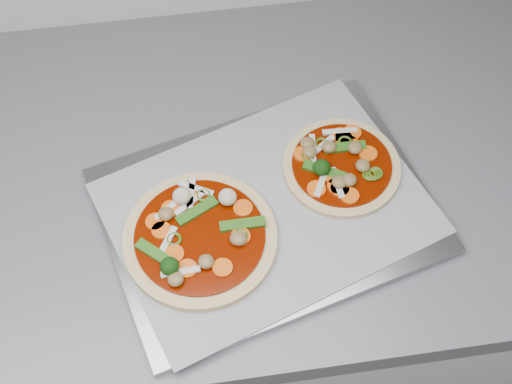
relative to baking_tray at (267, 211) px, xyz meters
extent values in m
cube|color=silver|center=(-0.28, 0.08, -0.48)|extent=(3.60, 0.60, 0.86)
cube|color=slate|center=(-0.28, 0.08, -0.03)|extent=(3.60, 0.60, 0.04)
cube|color=#929397|center=(0.00, 0.00, 0.00)|extent=(0.48, 0.40, 0.01)
cube|color=#A0A0A6|center=(0.00, 0.00, 0.01)|extent=(0.47, 0.40, 0.00)
cylinder|color=tan|center=(-0.09, -0.04, 0.01)|extent=(0.24, 0.24, 0.01)
cylinder|color=#671300|center=(-0.09, -0.04, 0.02)|extent=(0.20, 0.20, 0.00)
cube|color=beige|center=(-0.12, 0.01, 0.03)|extent=(0.04, 0.03, 0.00)
cylinder|color=orange|center=(-0.14, -0.02, 0.02)|extent=(0.03, 0.03, 0.00)
cube|color=beige|center=(-0.09, 0.03, 0.03)|extent=(0.05, 0.03, 0.00)
ellipsoid|color=olive|center=(-0.11, 0.02, 0.03)|extent=(0.03, 0.03, 0.01)
cube|color=#33681A|center=(-0.04, -0.03, 0.03)|extent=(0.06, 0.01, 0.00)
ellipsoid|color=olive|center=(-0.09, -0.08, 0.03)|extent=(0.03, 0.03, 0.01)
ellipsoid|color=olive|center=(-0.13, 0.00, 0.03)|extent=(0.02, 0.02, 0.01)
cylinder|color=orange|center=(-0.11, -0.08, 0.02)|extent=(0.03, 0.03, 0.00)
ellipsoid|color=olive|center=(-0.05, -0.05, 0.03)|extent=(0.03, 0.03, 0.01)
cube|color=beige|center=(-0.10, 0.01, 0.03)|extent=(0.04, 0.03, 0.00)
cylinder|color=orange|center=(-0.04, -0.05, 0.02)|extent=(0.04, 0.04, 0.00)
ellipsoid|color=#173D0C|center=(-0.13, -0.08, 0.03)|extent=(0.03, 0.03, 0.02)
cube|color=#33681A|center=(-0.15, -0.06, 0.03)|extent=(0.05, 0.05, 0.00)
cylinder|color=orange|center=(-0.03, -0.01, 0.02)|extent=(0.03, 0.03, 0.00)
torus|color=#395310|center=(-0.04, -0.05, 0.03)|extent=(0.02, 0.02, 0.00)
torus|color=#395310|center=(-0.08, 0.02, 0.03)|extent=(0.03, 0.03, 0.00)
cylinder|color=orange|center=(-0.13, -0.06, 0.02)|extent=(0.03, 0.03, 0.00)
cylinder|color=orange|center=(-0.15, -0.01, 0.02)|extent=(0.04, 0.04, 0.00)
cylinder|color=orange|center=(-0.07, -0.09, 0.02)|extent=(0.03, 0.03, 0.00)
cylinder|color=orange|center=(-0.10, 0.02, 0.02)|extent=(0.04, 0.04, 0.00)
cube|color=beige|center=(-0.10, 0.03, 0.03)|extent=(0.02, 0.05, 0.00)
cube|color=#33681A|center=(-0.09, 0.00, 0.03)|extent=(0.06, 0.04, 0.00)
cube|color=beige|center=(-0.13, -0.04, 0.03)|extent=(0.03, 0.05, 0.00)
ellipsoid|color=olive|center=(-0.04, -0.05, 0.03)|extent=(0.02, 0.02, 0.01)
ellipsoid|color=olive|center=(-0.13, -0.09, 0.03)|extent=(0.03, 0.03, 0.01)
cylinder|color=orange|center=(-0.12, 0.01, 0.02)|extent=(0.03, 0.03, 0.00)
ellipsoid|color=beige|center=(-0.05, 0.01, 0.03)|extent=(0.03, 0.03, 0.02)
cube|color=beige|center=(-0.12, -0.08, 0.03)|extent=(0.05, 0.01, 0.00)
ellipsoid|color=beige|center=(-0.11, 0.02, 0.03)|extent=(0.03, 0.03, 0.02)
torus|color=#395310|center=(-0.12, -0.04, 0.03)|extent=(0.03, 0.03, 0.00)
cylinder|color=tan|center=(0.11, 0.05, 0.01)|extent=(0.22, 0.22, 0.01)
cylinder|color=#671300|center=(0.11, 0.05, 0.02)|extent=(0.19, 0.19, 0.00)
torus|color=#395310|center=(0.14, 0.02, 0.02)|extent=(0.02, 0.02, 0.00)
cylinder|color=orange|center=(0.12, 0.09, 0.02)|extent=(0.03, 0.03, 0.00)
cube|color=beige|center=(0.12, 0.10, 0.02)|extent=(0.05, 0.01, 0.00)
ellipsoid|color=olive|center=(0.11, 0.02, 0.03)|extent=(0.03, 0.03, 0.01)
cube|color=beige|center=(0.07, 0.07, 0.02)|extent=(0.01, 0.05, 0.00)
cylinder|color=orange|center=(0.15, 0.06, 0.02)|extent=(0.03, 0.03, 0.00)
ellipsoid|color=olive|center=(0.09, 0.07, 0.03)|extent=(0.03, 0.03, 0.01)
cylinder|color=orange|center=(0.06, 0.07, 0.02)|extent=(0.04, 0.04, 0.00)
ellipsoid|color=#173D0C|center=(0.08, 0.04, 0.03)|extent=(0.03, 0.03, 0.02)
cylinder|color=orange|center=(0.13, 0.09, 0.02)|extent=(0.04, 0.04, 0.00)
cube|color=beige|center=(0.09, 0.02, 0.02)|extent=(0.01, 0.05, 0.00)
cylinder|color=orange|center=(0.07, 0.01, 0.02)|extent=(0.03, 0.03, 0.00)
ellipsoid|color=olive|center=(0.10, 0.01, 0.03)|extent=(0.02, 0.02, 0.01)
ellipsoid|color=olive|center=(0.07, 0.08, 0.03)|extent=(0.03, 0.03, 0.01)
cylinder|color=orange|center=(0.09, 0.01, 0.02)|extent=(0.03, 0.03, 0.00)
cube|color=#33681A|center=(0.08, 0.04, 0.02)|extent=(0.06, 0.04, 0.00)
ellipsoid|color=olive|center=(0.07, 0.07, 0.03)|extent=(0.03, 0.03, 0.01)
torus|color=#395310|center=(0.15, 0.02, 0.02)|extent=(0.03, 0.03, 0.00)
cube|color=beige|center=(0.08, 0.02, 0.02)|extent=(0.03, 0.05, 0.00)
cylinder|color=orange|center=(0.12, 0.08, 0.02)|extent=(0.03, 0.03, 0.00)
cylinder|color=orange|center=(0.09, 0.03, 0.02)|extent=(0.03, 0.03, 0.00)
cube|color=beige|center=(0.09, 0.08, 0.02)|extent=(0.04, 0.03, 0.00)
torus|color=#395310|center=(0.14, 0.02, 0.02)|extent=(0.03, 0.03, 0.00)
torus|color=#395310|center=(0.06, 0.06, 0.02)|extent=(0.02, 0.02, 0.00)
ellipsoid|color=olive|center=(0.13, 0.04, 0.03)|extent=(0.02, 0.02, 0.01)
cube|color=#33681A|center=(0.12, 0.07, 0.02)|extent=(0.06, 0.02, 0.00)
ellipsoid|color=olive|center=(0.13, 0.06, 0.03)|extent=(0.03, 0.03, 0.01)
torus|color=#395310|center=(0.12, 0.08, 0.02)|extent=(0.03, 0.03, 0.00)
cylinder|color=orange|center=(0.12, 0.09, 0.02)|extent=(0.04, 0.04, 0.00)
cylinder|color=orange|center=(0.11, -0.01, 0.02)|extent=(0.03, 0.03, 0.00)
cylinder|color=orange|center=(0.10, 0.01, 0.02)|extent=(0.03, 0.03, 0.00)
torus|color=#395310|center=(0.09, 0.08, 0.02)|extent=(0.03, 0.03, 0.00)
camera|label=1|loc=(-0.08, -0.47, 0.81)|focal=50.00mm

